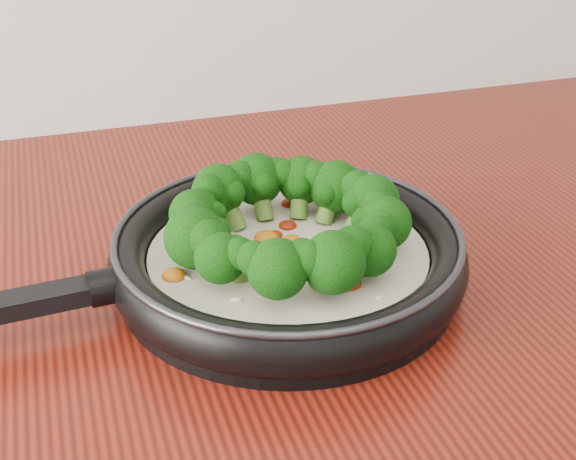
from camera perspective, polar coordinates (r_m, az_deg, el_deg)
name	(u,v)px	position (r m, az deg, el deg)	size (l,w,h in m)	color
skillet	(285,247)	(0.63, -0.19, -1.27)	(0.47, 0.32, 0.09)	black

